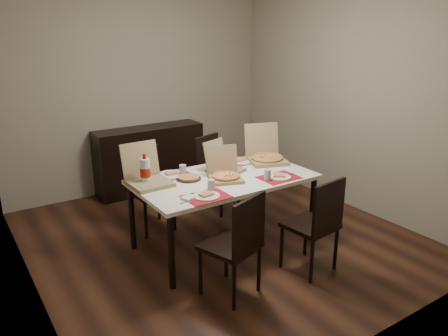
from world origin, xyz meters
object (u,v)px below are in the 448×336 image
(pizza_box_center, at_px, (225,174))
(dip_bowl, at_px, (229,169))
(dining_table, at_px, (224,183))
(chair_near_left, at_px, (237,242))
(soda_bottle, at_px, (145,171))
(chair_near_right, at_px, (317,222))
(sideboard, at_px, (150,159))
(chair_far_left, at_px, (148,185))
(chair_far_right, at_px, (214,169))

(pizza_box_center, height_order, dip_bowl, pizza_box_center)
(dining_table, bearing_deg, pizza_box_center, -112.68)
(chair_near_left, height_order, soda_bottle, soda_bottle)
(chair_near_right, height_order, dip_bowl, chair_near_right)
(sideboard, relative_size, chair_near_left, 1.61)
(chair_near_left, bearing_deg, soda_bottle, 105.84)
(sideboard, bearing_deg, soda_bottle, -115.19)
(dining_table, relative_size, dip_bowl, 17.11)
(sideboard, xyz_separation_m, chair_far_left, (-0.52, -1.11, 0.06))
(dining_table, height_order, chair_near_right, chair_near_right)
(chair_near_right, distance_m, dip_bowl, 1.15)
(dining_table, relative_size, chair_far_right, 1.94)
(chair_far_left, relative_size, pizza_box_center, 2.14)
(chair_far_left, height_order, soda_bottle, soda_bottle)
(dining_table, bearing_deg, chair_far_right, 63.43)
(chair_far_right, bearing_deg, dining_table, -116.57)
(chair_near_right, bearing_deg, dining_table, 113.39)
(pizza_box_center, xyz_separation_m, soda_bottle, (-0.72, 0.31, 0.08))
(dining_table, distance_m, chair_far_right, 1.01)
(sideboard, height_order, dip_bowl, sideboard)
(soda_bottle, bearing_deg, pizza_box_center, -23.10)
(sideboard, bearing_deg, pizza_box_center, -91.96)
(chair_near_left, height_order, chair_far_right, same)
(dining_table, xyz_separation_m, soda_bottle, (-0.74, 0.26, 0.20))
(chair_near_right, relative_size, chair_far_right, 1.00)
(sideboard, relative_size, soda_bottle, 4.91)
(pizza_box_center, relative_size, dip_bowl, 4.13)
(sideboard, distance_m, pizza_box_center, 2.02)
(pizza_box_center, bearing_deg, sideboard, 88.04)
(sideboard, distance_m, chair_near_right, 2.89)
(pizza_box_center, relative_size, soda_bottle, 1.42)
(chair_far_right, bearing_deg, dip_bowl, -110.63)
(chair_near_right, bearing_deg, soda_bottle, 134.00)
(chair_near_left, distance_m, dip_bowl, 1.20)
(pizza_box_center, bearing_deg, chair_far_left, 117.50)
(pizza_box_center, bearing_deg, chair_near_left, -117.36)
(chair_near_right, height_order, pizza_box_center, pizza_box_center)
(chair_far_right, bearing_deg, chair_near_right, -91.33)
(dip_bowl, bearing_deg, dining_table, -136.04)
(dip_bowl, bearing_deg, pizza_box_center, -131.71)
(chair_near_right, bearing_deg, sideboard, 97.06)
(sideboard, height_order, dining_table, sideboard)
(chair_far_right, distance_m, soda_bottle, 1.39)
(dining_table, distance_m, chair_far_left, 0.97)
(chair_far_left, bearing_deg, dining_table, -59.94)
(dip_bowl, height_order, soda_bottle, soda_bottle)
(chair_far_left, xyz_separation_m, chair_far_right, (0.92, 0.06, 0.00))
(chair_far_right, bearing_deg, sideboard, 110.73)
(sideboard, distance_m, chair_far_left, 1.23)
(sideboard, relative_size, pizza_box_center, 3.45)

